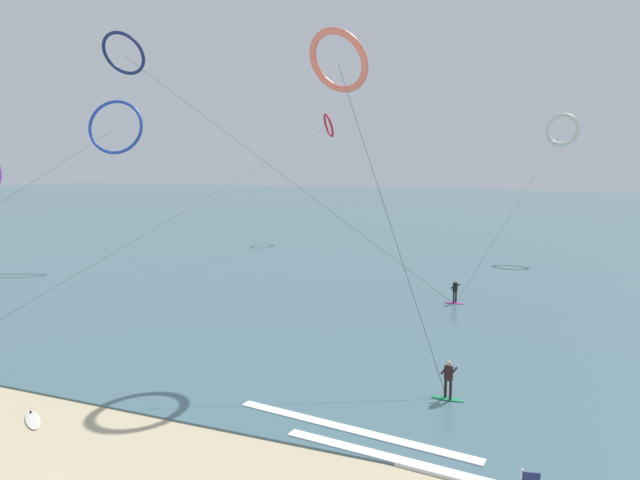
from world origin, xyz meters
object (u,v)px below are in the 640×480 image
Objects in this scene: kite_cobalt at (115,127)px; kite_crimson at (328,126)px; kite_navy at (124,54)px; surfboard_spare at (33,420)px; surfer_emerald at (448,382)px; kite_coral at (338,61)px; kite_ivory at (562,130)px; surfer_magenta at (455,293)px.

kite_cobalt is 0.54× the size of kite_crimson.
kite_navy is 14.44× the size of surfboard_spare.
surfer_emerald is at bearing 172.74° from kite_crimson.
kite_cobalt is 1.07× the size of kite_navy.
kite_crimson is 57.48m from surfboard_spare.
kite_crimson is (-16.69, 41.84, -0.49)m from kite_coral.
kite_ivory is at bearing 69.08° from surfboard_spare.
kite_navy reaches higher than kite_coral.
kite_navy reaches higher than surfer_magenta.
surfer_emerald is at bearing -147.18° from surfer_magenta.
kite_ivory is 0.50× the size of kite_crimson.
kite_cobalt is at bearing 119.30° from kite_crimson.
kite_crimson is (-23.55, 46.93, 13.89)m from surfer_emerald.
surfer_emerald is 0.10× the size of kite_coral.
kite_navy is at bearing 140.25° from kite_crimson.
kite_crimson is 28.41× the size of surfboard_spare.
kite_ivory is 14.32× the size of surfboard_spare.
surfer_magenta is 17.10m from surfer_emerald.
kite_crimson is at bearing -30.26° from surfer_emerald.
surfer_magenta and surfer_emerald have the same top height.
kite_crimson is (3.49, 34.12, -3.50)m from kite_navy.
kite_coral reaches higher than surfer_emerald.
kite_navy reaches higher than kite_crimson.
kite_cobalt reaches higher than surfboard_spare.
surfboard_spare is (12.26, -20.76, -18.17)m from kite_navy.
kite_coral is (-6.86, 5.09, 14.38)m from surfer_emerald.
kite_ivory is (6.82, 25.61, 12.58)m from surfer_magenta.
kite_navy reaches higher than surfboard_spare.
kite_crimson reaches higher than surfboard_spare.
kite_coral is 21.51m from surfboard_spare.
kite_coral reaches higher than surfer_magenta.
kite_navy is 30.19m from surfboard_spare.
kite_cobalt is 1.07× the size of kite_ivory.
surfer_magenta is 39.29m from kite_crimson.
surfer_magenta is 30.53m from kite_navy.
surfboard_spare is (21.41, -29.84, -13.39)m from kite_cobalt.
kite_coral is 9.11× the size of surfboard_spare.
surfer_magenta is 1.00× the size of surfer_emerald.
kite_crimson is at bearing 44.64° from kite_cobalt.
kite_cobalt is at bearing -50.02° from kite_navy.
kite_cobalt reaches higher than kite_ivory.
kite_coral is 39.19m from kite_ivory.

